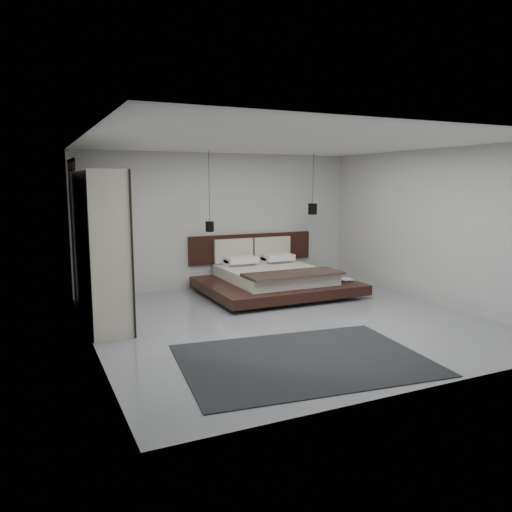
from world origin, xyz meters
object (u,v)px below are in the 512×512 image
pendant_right (313,209)px  wardrobe (99,247)px  pendant_left (210,226)px  lattice_screen (75,234)px  bed (273,278)px  rug (303,360)px

pendant_right → wardrobe: (-4.58, -1.07, -0.44)m
pendant_left → wardrobe: 2.49m
lattice_screen → pendant_right: size_ratio=2.02×
pendant_left → lattice_screen: bearing=178.0°
bed → wardrobe: 3.58m
wardrobe → bed: bearing=10.2°
lattice_screen → pendant_right: 4.85m
bed → pendant_right: bearing=21.3°
lattice_screen → wardrobe: bearing=-77.8°
lattice_screen → rug: bearing=-61.6°
lattice_screen → bed: size_ratio=0.91×
rug → wardrobe: bearing=123.7°
bed → rug: size_ratio=0.95×
rug → pendant_left: bearing=86.6°
pendant_left → wardrobe: pendant_left is taller
pendant_left → rug: 4.28m
pendant_right → rug: (-2.59, -4.06, -1.63)m
lattice_screen → wardrobe: 1.19m
lattice_screen → pendant_left: (2.49, -0.09, 0.05)m
bed → pendant_left: size_ratio=1.83×
bed → pendant_right: 1.84m
pendant_right → rug: size_ratio=0.43×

